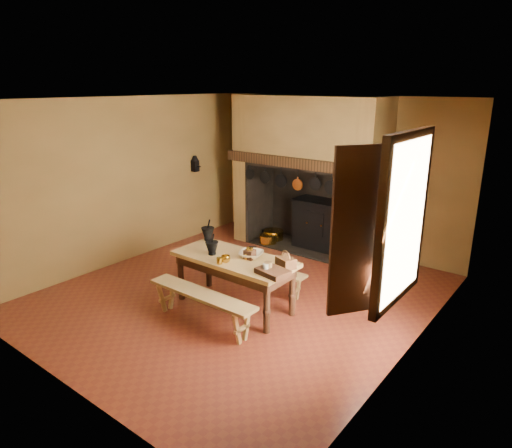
{
  "coord_description": "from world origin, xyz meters",
  "views": [
    {
      "loc": [
        3.96,
        -4.73,
        3.0
      ],
      "look_at": [
        0.06,
        0.3,
        1.03
      ],
      "focal_mm": 32.0,
      "sensor_mm": 36.0,
      "label": 1
    }
  ],
  "objects": [
    {
      "name": "iron_range",
      "position": [
        -0.04,
        2.45,
        0.48
      ],
      "size": [
        1.12,
        0.55,
        1.6
      ],
      "color": "black",
      "rests_on": "floor"
    },
    {
      "name": "herb_bunch",
      "position": [
        1.18,
        1.79,
        1.38
      ],
      "size": [
        0.2,
        0.2,
        0.35
      ],
      "primitive_type": "cone",
      "rotation": [
        3.14,
        0.0,
        0.0
      ],
      "color": "olive",
      "rests_on": "chimney_breast"
    },
    {
      "name": "hearth_pans",
      "position": [
        -1.05,
        2.22,
        0.09
      ],
      "size": [
        0.51,
        0.62,
        0.2
      ],
      "color": "gold",
      "rests_on": "floor"
    },
    {
      "name": "mixing_bowl",
      "position": [
        0.37,
        -0.21,
        0.79
      ],
      "size": [
        0.42,
        0.42,
        0.08
      ],
      "primitive_type": "imported",
      "rotation": [
        0.0,
        0.0,
        0.36
      ],
      "color": "beige",
      "rests_on": "work_table"
    },
    {
      "name": "brass_mug_a",
      "position": [
        0.19,
        -0.65,
        0.79
      ],
      "size": [
        0.1,
        0.1,
        0.09
      ],
      "primitive_type": "cylinder",
      "rotation": [
        0.0,
        0.0,
        0.4
      ],
      "color": "gold",
      "rests_on": "work_table"
    },
    {
      "name": "wall_coffee_mill",
      "position": [
        -2.42,
        1.55,
        1.52
      ],
      "size": [
        0.23,
        0.16,
        0.31
      ],
      "color": "black",
      "rests_on": "wall_left"
    },
    {
      "name": "wooden_tray",
      "position": [
        0.95,
        -0.51,
        0.78
      ],
      "size": [
        0.43,
        0.34,
        0.07
      ],
      "primitive_type": "cube",
      "rotation": [
        0.0,
        0.0,
        -0.18
      ],
      "color": "#31190F",
      "rests_on": "work_table"
    },
    {
      "name": "bench_back",
      "position": [
        0.19,
        0.32,
        0.3
      ],
      "size": [
        1.41,
        0.25,
        0.4
      ],
      "color": "tan",
      "rests_on": "floor"
    },
    {
      "name": "onion_string",
      "position": [
        1.0,
        1.79,
        1.33
      ],
      "size": [
        0.12,
        0.1,
        0.46
      ],
      "primitive_type": null,
      "color": "#A9621F",
      "rests_on": "chimney_breast"
    },
    {
      "name": "stoneware_crock",
      "position": [
        0.85,
        -0.48,
        0.81
      ],
      "size": [
        0.13,
        0.13,
        0.13
      ],
      "primitive_type": "cylinder",
      "rotation": [
        0.0,
        0.0,
        -0.27
      ],
      "color": "brown",
      "rests_on": "work_table"
    },
    {
      "name": "mortar_small",
      "position": [
        -0.11,
        -0.46,
        0.85
      ],
      "size": [
        0.18,
        0.18,
        0.31
      ],
      "rotation": [
        0.0,
        0.0,
        -0.31
      ],
      "color": "black",
      "rests_on": "work_table"
    },
    {
      "name": "brass_cup",
      "position": [
        0.23,
        -0.57,
        0.79
      ],
      "size": [
        0.14,
        0.14,
        0.1
      ],
      "primitive_type": "imported",
      "rotation": [
        0.0,
        0.0,
        -0.12
      ],
      "color": "gold",
      "rests_on": "work_table"
    },
    {
      "name": "wall_left",
      "position": [
        -2.5,
        0.0,
        1.4
      ],
      "size": [
        0.02,
        5.5,
        2.8
      ],
      "primitive_type": "cube",
      "color": "olive",
      "rests_on": "floor"
    },
    {
      "name": "mortar_large",
      "position": [
        -0.57,
        -0.06,
        0.86
      ],
      "size": [
        0.2,
        0.2,
        0.33
      ],
      "rotation": [
        0.0,
        0.0,
        -0.17
      ],
      "color": "black",
      "rests_on": "work_table"
    },
    {
      "name": "window",
      "position": [
        2.35,
        -0.4,
        1.7
      ],
      "size": [
        0.39,
        1.75,
        1.76
      ],
      "color": "white",
      "rests_on": "wall_right"
    },
    {
      "name": "work_table",
      "position": [
        0.19,
        -0.35,
        0.63
      ],
      "size": [
        1.72,
        0.76,
        0.75
      ],
      "color": "tan",
      "rests_on": "floor"
    },
    {
      "name": "back_wall",
      "position": [
        0.0,
        2.75,
        1.4
      ],
      "size": [
        5.0,
        0.02,
        2.8
      ],
      "primitive_type": "cube",
      "color": "olive",
      "rests_on": "floor"
    },
    {
      "name": "wall_front",
      "position": [
        0.0,
        -2.75,
        1.4
      ],
      "size": [
        5.0,
        0.02,
        2.8
      ],
      "primitive_type": "cube",
      "color": "olive",
      "rests_on": "floor"
    },
    {
      "name": "wicker_basket",
      "position": [
        0.95,
        -0.22,
        0.82
      ],
      "size": [
        0.29,
        0.25,
        0.23
      ],
      "rotation": [
        0.0,
        0.0,
        -0.37
      ],
      "color": "#4C3017",
      "rests_on": "work_table"
    },
    {
      "name": "chimney_breast",
      "position": [
        -0.3,
        2.31,
        1.81
      ],
      "size": [
        2.95,
        0.96,
        2.8
      ],
      "color": "olive",
      "rests_on": "floor"
    },
    {
      "name": "bench_front",
      "position": [
        0.19,
        -1.0,
        0.34
      ],
      "size": [
        1.64,
        0.29,
        0.46
      ],
      "color": "tan",
      "rests_on": "floor"
    },
    {
      "name": "glass_jar",
      "position": [
        0.86,
        -0.54,
        0.81
      ],
      "size": [
        0.1,
        0.1,
        0.13
      ],
      "primitive_type": "cylinder",
      "rotation": [
        0.0,
        0.0,
        -0.43
      ],
      "color": "beige",
      "rests_on": "work_table"
    },
    {
      "name": "coffee_grinder",
      "position": [
        0.4,
        -0.27,
        0.82
      ],
      "size": [
        0.18,
        0.14,
        0.2
      ],
      "rotation": [
        0.0,
        0.0,
        0.11
      ],
      "color": "#31190F",
      "rests_on": "work_table"
    },
    {
      "name": "ceiling",
      "position": [
        0.0,
        0.0,
        2.8
      ],
      "size": [
        5.5,
        5.5,
        0.0
      ],
      "primitive_type": "plane",
      "rotation": [
        3.14,
        0.0,
        0.0
      ],
      "color": "silver",
      "rests_on": "back_wall"
    },
    {
      "name": "wall_right",
      "position": [
        2.5,
        0.0,
        1.4
      ],
      "size": [
        0.02,
        5.5,
        2.8
      ],
      "primitive_type": "cube",
      "color": "olive",
      "rests_on": "floor"
    },
    {
      "name": "floor",
      "position": [
        0.0,
        0.0,
        0.0
      ],
      "size": [
        5.5,
        5.5,
        0.0
      ],
      "primitive_type": "plane",
      "color": "#5E2516",
      "rests_on": "ground"
    },
    {
      "name": "brass_mug_b",
      "position": [
        0.38,
        -0.3,
        0.79
      ],
      "size": [
        0.07,
        0.07,
        0.08
      ],
      "primitive_type": "cylinder",
      "rotation": [
        0.0,
        0.0,
        -0.0
      ],
      "color": "gold",
      "rests_on": "work_table"
    },
    {
      "name": "hanging_pans",
      "position": [
        -0.34,
        1.81,
        1.36
      ],
      "size": [
        1.92,
        0.29,
        0.27
      ],
      "color": "black",
      "rests_on": "chimney_breast"
    }
  ]
}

